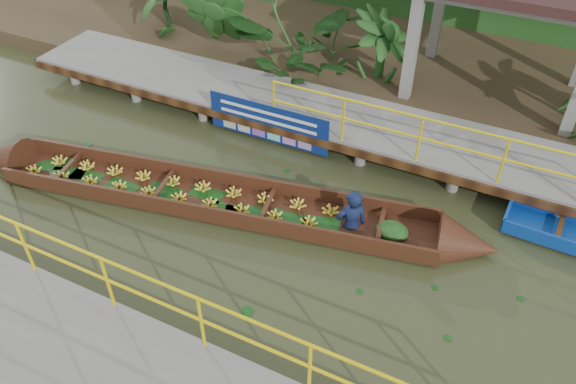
% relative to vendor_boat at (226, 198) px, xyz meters
% --- Properties ---
extents(ground, '(80.00, 80.00, 0.00)m').
position_rel_vendor_boat_xyz_m(ground, '(0.87, -0.21, -0.22)').
color(ground, '#292F17').
rests_on(ground, ground).
extents(land_strip, '(30.00, 8.00, 0.45)m').
position_rel_vendor_boat_xyz_m(land_strip, '(0.87, 7.29, 0.01)').
color(land_strip, '#322619').
rests_on(land_strip, ground).
extents(far_dock, '(16.00, 2.06, 1.66)m').
position_rel_vendor_boat_xyz_m(far_dock, '(0.89, 3.22, 0.26)').
color(far_dock, slate).
rests_on(far_dock, ground).
extents(vendor_boat, '(10.82, 3.02, 2.13)m').
position_rel_vendor_boat_xyz_m(vendor_boat, '(0.00, 0.00, 0.00)').
color(vendor_boat, '#341B0E').
rests_on(vendor_boat, ground).
extents(blue_banner, '(2.90, 0.04, 0.91)m').
position_rel_vendor_boat_xyz_m(blue_banner, '(-0.25, 2.27, 0.34)').
color(blue_banner, navy).
rests_on(blue_banner, ground).
extents(tropical_plants, '(14.58, 1.58, 1.98)m').
position_rel_vendor_boat_xyz_m(tropical_plants, '(0.94, 5.09, 1.22)').
color(tropical_plants, '#173D13').
rests_on(tropical_plants, ground).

